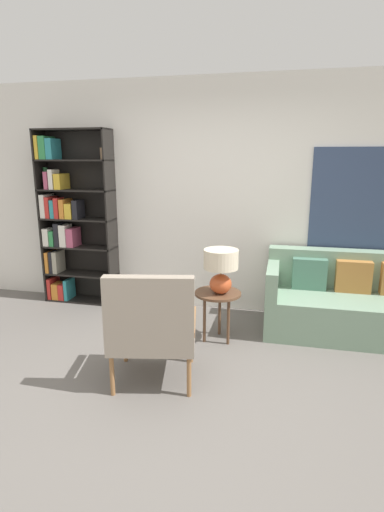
{
  "coord_description": "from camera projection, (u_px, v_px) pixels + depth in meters",
  "views": [
    {
      "loc": [
        0.82,
        -2.63,
        1.81
      ],
      "look_at": [
        -0.01,
        0.96,
        0.9
      ],
      "focal_mm": 28.0,
      "sensor_mm": 36.0,
      "label": 1
    }
  ],
  "objects": [
    {
      "name": "table_lamp",
      "position": [
        221.0,
        267.0,
        3.86
      ],
      "size": [
        0.34,
        0.34,
        0.44
      ],
      "color": "#C65128",
      "rests_on": "side_table"
    },
    {
      "name": "couch",
      "position": [
        352.0,
        303.0,
        4.19
      ],
      "size": [
        1.79,
        0.82,
        0.84
      ],
      "color": "gray",
      "rests_on": "ground_plane"
    },
    {
      "name": "ground_plane",
      "position": [
        165.0,
        397.0,
        3.1
      ],
      "size": [
        14.0,
        14.0,
        0.0
      ],
      "primitive_type": "plane",
      "color": "#66605B"
    },
    {
      "name": "bookshelf",
      "position": [
        68.0,
        220.0,
        4.98
      ],
      "size": [
        0.92,
        0.3,
        2.14
      ],
      "color": "black",
      "rests_on": "ground_plane"
    },
    {
      "name": "armchair",
      "position": [
        152.0,
        325.0,
        3.13
      ],
      "size": [
        0.79,
        0.74,
        0.97
      ],
      "color": "olive",
      "rests_on": "ground_plane"
    },
    {
      "name": "wall_back",
      "position": [
        215.0,
        198.0,
        4.69
      ],
      "size": [
        6.4,
        0.08,
        2.7
      ],
      "color": "white",
      "rests_on": "ground_plane"
    },
    {
      "name": "side_table",
      "position": [
        218.0,
        298.0,
        3.97
      ],
      "size": [
        0.46,
        0.46,
        0.51
      ],
      "color": "brown",
      "rests_on": "ground_plane"
    }
  ]
}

